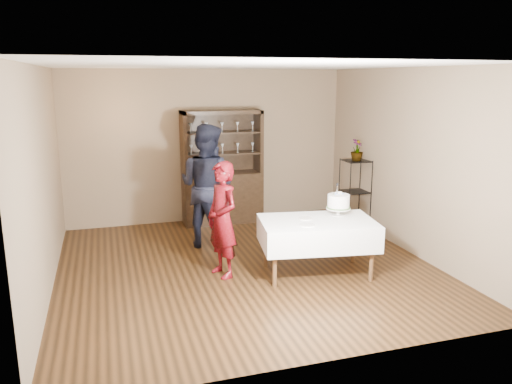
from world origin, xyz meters
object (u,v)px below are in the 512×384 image
cake_table (317,233)px  plant_etagere (355,191)px  woman (222,220)px  man (207,186)px  potted_plant (357,150)px  cake (338,202)px  china_hutch (222,186)px

cake_table → plant_etagere: bearing=49.7°
plant_etagere → woman: (-2.65, -1.40, 0.11)m
woman → man: size_ratio=0.81×
woman → potted_plant: (2.64, 1.36, 0.61)m
man → cake: (1.51, -1.41, -0.03)m
cake → potted_plant: potted_plant is taller
plant_etagere → woman: bearing=-152.2°
cake_table → cake: cake is taller
plant_etagere → cake: plant_etagere is taller
cake → man: bearing=136.8°
china_hutch → woman: bearing=-103.2°
cake → potted_plant: (1.08, 1.53, 0.45)m
potted_plant → man: bearing=-177.3°
cake_table → potted_plant: (1.44, 1.67, 0.81)m
plant_etagere → cake_table: plant_etagere is taller
china_hutch → man: (-0.52, -1.21, 0.28)m
man → potted_plant: size_ratio=5.16×
cake_table → man: bearing=126.4°
china_hutch → cake: bearing=-69.4°
cake_table → man: (-1.14, 1.55, 0.38)m
china_hutch → cake: size_ratio=4.42×
china_hutch → plant_etagere: bearing=-26.8°
woman → plant_etagere: bearing=99.3°
plant_etagere → cake: 1.93m
potted_plant → plant_etagere: bearing=64.8°
plant_etagere → woman: 3.00m
china_hutch → cake_table: bearing=-77.3°
china_hutch → plant_etagere: size_ratio=1.67×
cake_table → cake: bearing=21.2°
china_hutch → man: china_hutch is taller
man → cake: man is taller
woman → man: bearing=158.9°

